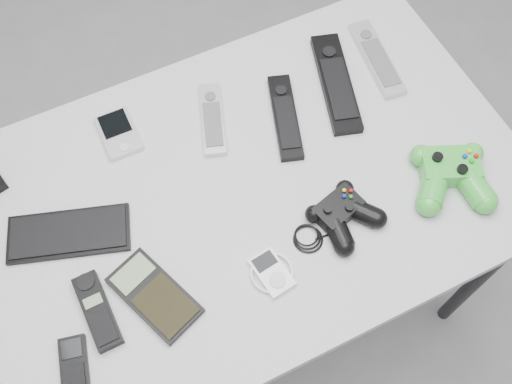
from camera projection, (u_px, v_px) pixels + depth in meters
name	position (u px, v px, depth m)	size (l,w,h in m)	color
floor	(279.00, 299.00, 1.85)	(3.50, 3.50, 0.00)	slate
desk	(251.00, 200.00, 1.25)	(1.10, 0.71, 0.74)	gray
pda_keyboard	(69.00, 233.00, 1.14)	(0.23, 0.10, 0.01)	black
pda	(119.00, 133.00, 1.24)	(0.07, 0.11, 0.02)	silver
remote_silver_a	(212.00, 119.00, 1.26)	(0.04, 0.18, 0.02)	silver
remote_black_a	(285.00, 117.00, 1.26)	(0.05, 0.21, 0.02)	black
remote_black_b	(336.00, 82.00, 1.30)	(0.06, 0.26, 0.02)	black
remote_silver_b	(377.00, 58.00, 1.33)	(0.05, 0.21, 0.02)	#B8B8BF
mobile_phone	(74.00, 366.00, 1.03)	(0.05, 0.10, 0.02)	black
cordless_handset	(97.00, 311.00, 1.07)	(0.05, 0.15, 0.02)	black
calculator	(154.00, 295.00, 1.08)	(0.09, 0.17, 0.02)	black
mp3_player	(272.00, 273.00, 1.10)	(0.08, 0.09, 0.02)	silver
controller_black	(343.00, 213.00, 1.14)	(0.22, 0.14, 0.04)	black
controller_green	(452.00, 173.00, 1.18)	(0.16, 0.17, 0.05)	green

